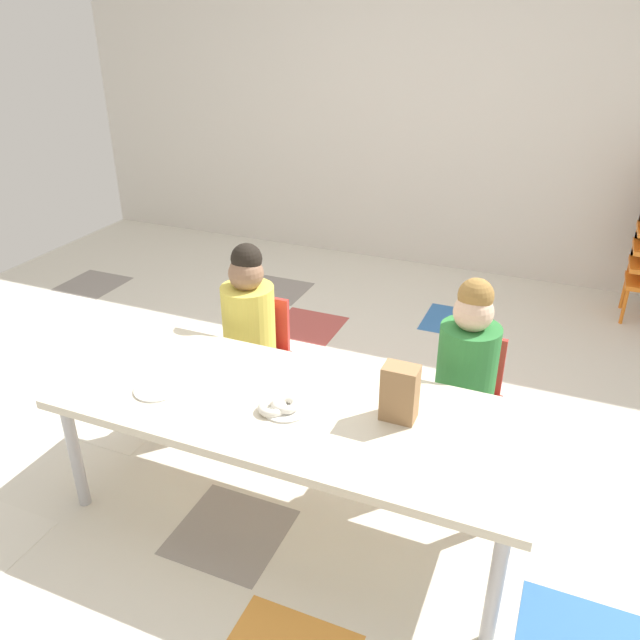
# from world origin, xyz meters

# --- Properties ---
(ground_plane) EXTENTS (6.15, 4.69, 0.02)m
(ground_plane) POSITION_xyz_m (-0.00, -0.00, -0.01)
(ground_plane) COLOR silver
(back_wall) EXTENTS (6.15, 0.10, 2.42)m
(back_wall) POSITION_xyz_m (0.00, 2.34, 1.21)
(back_wall) COLOR beige
(back_wall) RESTS_ON ground_plane
(craft_table) EXTENTS (1.87, 0.74, 0.54)m
(craft_table) POSITION_xyz_m (0.19, -0.69, 0.50)
(craft_table) COLOR beige
(craft_table) RESTS_ON ground_plane
(seated_child_near_camera) EXTENTS (0.32, 0.32, 0.92)m
(seated_child_near_camera) POSITION_xyz_m (-0.32, -0.09, 0.55)
(seated_child_near_camera) COLOR red
(seated_child_near_camera) RESTS_ON ground_plane
(seated_child_middle_seat) EXTENTS (0.34, 0.34, 0.92)m
(seated_child_middle_seat) POSITION_xyz_m (0.75, -0.09, 0.55)
(seated_child_middle_seat) COLOR red
(seated_child_middle_seat) RESTS_ON ground_plane
(paper_bag_brown) EXTENTS (0.13, 0.09, 0.22)m
(paper_bag_brown) POSITION_xyz_m (0.59, -0.61, 0.65)
(paper_bag_brown) COLOR #9E754C
(paper_bag_brown) RESTS_ON craft_table
(paper_plate_near_edge) EXTENTS (0.18, 0.18, 0.01)m
(paper_plate_near_edge) POSITION_xyz_m (0.18, -0.73, 0.55)
(paper_plate_near_edge) COLOR white
(paper_plate_near_edge) RESTS_ON craft_table
(paper_plate_center_table) EXTENTS (0.18, 0.18, 0.01)m
(paper_plate_center_table) POSITION_xyz_m (-0.35, -0.81, 0.55)
(paper_plate_center_table) COLOR white
(paper_plate_center_table) RESTS_ON craft_table
(donut_powdered_on_plate) EXTENTS (0.11, 0.11, 0.03)m
(donut_powdered_on_plate) POSITION_xyz_m (0.18, -0.73, 0.57)
(donut_powdered_on_plate) COLOR white
(donut_powdered_on_plate) RESTS_ON craft_table
(donut_powdered_loose) EXTENTS (0.11, 0.11, 0.03)m
(donut_powdered_loose) POSITION_xyz_m (0.14, -0.76, 0.56)
(donut_powdered_loose) COLOR white
(donut_powdered_loose) RESTS_ON craft_table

